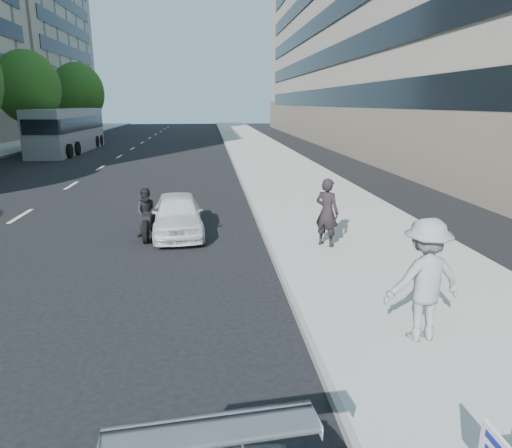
{
  "coord_description": "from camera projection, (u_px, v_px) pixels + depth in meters",
  "views": [
    {
      "loc": [
        -0.05,
        -7.83,
        3.73
      ],
      "look_at": [
        0.89,
        1.36,
        1.27
      ],
      "focal_mm": 32.0,
      "sensor_mm": 36.0,
      "label": 1
    }
  ],
  "objects": [
    {
      "name": "ground",
      "position": [
        216.0,
        310.0,
        8.49
      ],
      "size": [
        160.0,
        160.0,
        0.0
      ],
      "primitive_type": "plane",
      "color": "black",
      "rests_on": "ground"
    },
    {
      "name": "near_sidewalk",
      "position": [
        275.0,
        164.0,
        28.09
      ],
      "size": [
        5.0,
        120.0,
        0.15
      ],
      "primitive_type": "cube",
      "color": "#ACAAA1",
      "rests_on": "ground"
    },
    {
      "name": "near_building",
      "position": [
        409.0,
        26.0,
        38.36
      ],
      "size": [
        14.0,
        70.0,
        20.0
      ],
      "primitive_type": "cube",
      "color": "gray",
      "rests_on": "ground"
    },
    {
      "name": "tree_far_d",
      "position": [
        27.0,
        87.0,
        34.72
      ],
      "size": [
        4.8,
        4.8,
        7.65
      ],
      "color": "#382616",
      "rests_on": "ground"
    },
    {
      "name": "tree_far_e",
      "position": [
        78.0,
        93.0,
        48.21
      ],
      "size": [
        5.4,
        5.4,
        7.89
      ],
      "color": "#382616",
      "rests_on": "ground"
    },
    {
      "name": "jogger",
      "position": [
        424.0,
        280.0,
        6.95
      ],
      "size": [
        1.33,
        0.87,
        1.93
      ],
      "primitive_type": "imported",
      "rotation": [
        0.0,
        0.0,
        3.27
      ],
      "color": "gray",
      "rests_on": "near_sidewalk"
    },
    {
      "name": "pedestrian_woman",
      "position": [
        327.0,
        212.0,
        11.63
      ],
      "size": [
        0.76,
        0.75,
        1.76
      ],
      "primitive_type": "imported",
      "rotation": [
        0.0,
        0.0,
        2.39
      ],
      "color": "black",
      "rests_on": "near_sidewalk"
    },
    {
      "name": "white_sedan_near",
      "position": [
        178.0,
        214.0,
        13.28
      ],
      "size": [
        1.67,
        3.61,
        1.2
      ],
      "primitive_type": "imported",
      "rotation": [
        0.0,
        0.0,
        0.07
      ],
      "color": "white",
      "rests_on": "ground"
    },
    {
      "name": "motorcycle",
      "position": [
        148.0,
        215.0,
        12.98
      ],
      "size": [
        0.7,
        2.04,
        1.42
      ],
      "rotation": [
        0.0,
        0.0,
        0.01
      ],
      "color": "black",
      "rests_on": "ground"
    },
    {
      "name": "bus",
      "position": [
        68.0,
        131.0,
        35.59
      ],
      "size": [
        2.81,
        12.09,
        3.3
      ],
      "rotation": [
        0.0,
        0.0,
        -0.02
      ],
      "color": "gray",
      "rests_on": "ground"
    }
  ]
}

